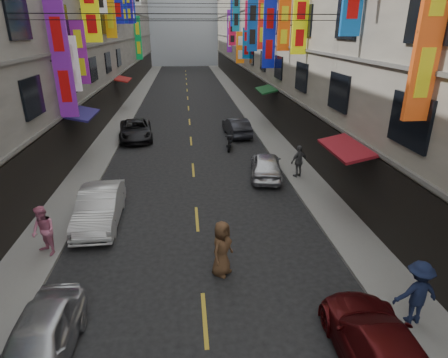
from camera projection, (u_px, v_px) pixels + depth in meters
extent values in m
cube|color=slate|center=(129.00, 109.00, 37.61)|extent=(2.00, 90.00, 0.12)
cube|color=slate|center=(246.00, 107.00, 38.75)|extent=(2.00, 90.00, 0.12)
cube|color=gray|center=(50.00, 5.00, 33.50)|extent=(10.00, 90.00, 19.00)
cube|color=black|center=(117.00, 95.00, 36.98)|extent=(0.12, 85.50, 3.00)
cube|color=#66635E|center=(116.00, 77.00, 36.34)|extent=(0.16, 90.00, 0.14)
cube|color=#66635E|center=(112.00, 42.00, 35.14)|extent=(0.16, 90.00, 0.14)
cube|color=#66635E|center=(108.00, 4.00, 33.94)|extent=(0.16, 90.00, 0.14)
cube|color=#ACA390|center=(311.00, 7.00, 35.79)|extent=(10.00, 90.00, 19.00)
cube|color=black|center=(256.00, 92.00, 38.30)|extent=(0.12, 85.50, 3.00)
cube|color=#66635E|center=(256.00, 75.00, 37.66)|extent=(0.16, 90.00, 0.14)
cube|color=#66635E|center=(257.00, 41.00, 36.47)|extent=(0.16, 90.00, 0.14)
cube|color=#66635E|center=(259.00, 5.00, 35.27)|extent=(0.16, 90.00, 0.14)
cube|color=#B3BCC8|center=(183.00, 11.00, 80.19)|extent=(18.00, 8.00, 22.00)
cube|color=#DC4C14|center=(430.00, 32.00, 10.34)|extent=(0.76, 0.18, 4.97)
cylinder|color=black|center=(432.00, 32.00, 10.35)|extent=(0.86, 0.08, 0.08)
cube|color=#67198C|center=(62.00, 61.00, 18.88)|extent=(0.92, 0.18, 5.71)
cylinder|color=black|center=(61.00, 61.00, 18.87)|extent=(1.02, 0.08, 0.08)
cube|color=white|center=(72.00, 64.00, 20.73)|extent=(0.79, 0.18, 2.96)
cylinder|color=black|center=(71.00, 64.00, 20.73)|extent=(0.89, 0.08, 0.08)
cube|color=#FAFF0D|center=(300.00, 24.00, 21.56)|extent=(0.88, 0.18, 3.28)
cylinder|color=black|center=(301.00, 24.00, 21.56)|extent=(0.98, 0.08, 0.08)
cube|color=#75167E|center=(80.00, 53.00, 22.55)|extent=(0.80, 0.18, 3.64)
cylinder|color=black|center=(79.00, 53.00, 22.55)|extent=(0.90, 0.08, 0.08)
cube|color=#E14C0C|center=(284.00, 25.00, 25.06)|extent=(0.82, 0.18, 3.25)
cylinder|color=black|center=(285.00, 25.00, 25.06)|extent=(0.92, 0.08, 0.08)
cube|color=#FFFC0D|center=(90.00, 9.00, 24.68)|extent=(1.16, 0.18, 4.14)
cylinder|color=black|center=(89.00, 9.00, 24.68)|extent=(1.26, 0.08, 0.08)
cube|color=#0E1AAE|center=(269.00, 34.00, 29.08)|extent=(0.97, 0.18, 5.09)
cylinder|color=black|center=(270.00, 34.00, 29.09)|extent=(1.07, 0.08, 0.08)
cube|color=red|center=(262.00, 23.00, 32.10)|extent=(0.72, 0.18, 4.29)
cylinder|color=black|center=(263.00, 23.00, 32.11)|extent=(0.82, 0.08, 0.08)
cube|color=orange|center=(109.00, 2.00, 31.69)|extent=(0.91, 0.18, 5.67)
cylinder|color=black|center=(108.00, 2.00, 31.69)|extent=(1.01, 0.08, 0.08)
cube|color=#0D429F|center=(253.00, 25.00, 35.75)|extent=(1.01, 0.18, 4.76)
cylinder|color=black|center=(253.00, 25.00, 35.76)|extent=(1.11, 0.08, 0.08)
cube|color=#D51441|center=(249.00, 16.00, 37.77)|extent=(0.86, 0.18, 2.76)
cylinder|color=black|center=(250.00, 16.00, 37.77)|extent=(0.96, 0.08, 0.08)
cube|color=#0D5EA5|center=(246.00, 43.00, 40.37)|extent=(0.80, 0.18, 3.17)
cylinder|color=black|center=(247.00, 43.00, 40.37)|extent=(0.90, 0.08, 0.08)
cube|color=#0D1F9A|center=(123.00, 7.00, 39.34)|extent=(0.88, 0.18, 3.29)
cylinder|color=black|center=(122.00, 7.00, 39.33)|extent=(0.98, 0.08, 0.08)
cube|color=#110D97|center=(127.00, 6.00, 41.58)|extent=(1.14, 0.18, 3.71)
cylinder|color=black|center=(127.00, 6.00, 41.58)|extent=(1.24, 0.08, 0.08)
cube|color=orange|center=(240.00, 48.00, 44.19)|extent=(0.97, 0.18, 3.54)
cylinder|color=black|center=(241.00, 48.00, 44.20)|extent=(1.07, 0.08, 0.08)
cube|color=#0C6891|center=(236.00, 10.00, 46.49)|extent=(0.89, 0.18, 4.98)
cylinder|color=black|center=(237.00, 10.00, 46.49)|extent=(0.99, 0.08, 0.08)
cube|color=#0D2197|center=(132.00, 6.00, 47.07)|extent=(0.76, 0.18, 4.04)
cylinder|color=black|center=(132.00, 6.00, 47.07)|extent=(0.86, 0.08, 0.08)
cube|color=#1137CC|center=(234.00, 5.00, 48.16)|extent=(0.92, 0.18, 5.10)
cylinder|color=black|center=(234.00, 5.00, 48.17)|extent=(1.02, 0.08, 0.08)
cube|color=red|center=(232.00, 34.00, 50.68)|extent=(0.96, 0.18, 3.04)
cylinder|color=black|center=(233.00, 34.00, 50.68)|extent=(1.06, 0.08, 0.08)
cube|color=#0C8E3F|center=(138.00, 38.00, 51.72)|extent=(0.89, 0.18, 5.68)
cylinder|color=black|center=(138.00, 38.00, 51.71)|extent=(0.99, 0.08, 0.08)
cube|color=#731C9D|center=(229.00, 31.00, 54.71)|extent=(0.71, 0.18, 5.80)
cylinder|color=black|center=(230.00, 31.00, 54.72)|extent=(0.81, 0.08, 0.08)
cube|color=maroon|center=(347.00, 147.00, 15.55)|extent=(1.39, 3.20, 0.41)
cube|color=navy|center=(82.00, 114.00, 21.72)|extent=(1.39, 3.20, 0.41)
cube|color=#13481F|center=(267.00, 89.00, 30.30)|extent=(1.39, 3.20, 0.41)
cube|color=maroon|center=(123.00, 79.00, 36.48)|extent=(1.39, 3.20, 0.41)
cylinder|color=black|center=(189.00, 14.00, 16.69)|extent=(14.00, 0.04, 0.04)
cylinder|color=black|center=(185.00, 3.00, 29.15)|extent=(14.00, 0.04, 0.04)
cylinder|color=black|center=(185.00, 19.00, 42.36)|extent=(14.00, 0.04, 0.04)
cube|color=gold|center=(205.00, 319.00, 10.54)|extent=(0.12, 2.20, 0.01)
cube|color=gold|center=(197.00, 219.00, 16.07)|extent=(0.12, 2.20, 0.01)
cube|color=gold|center=(193.00, 170.00, 21.60)|extent=(0.12, 2.20, 0.01)
cube|color=gold|center=(191.00, 141.00, 27.13)|extent=(0.12, 2.20, 0.01)
cube|color=gold|center=(190.00, 122.00, 32.67)|extent=(0.12, 2.20, 0.01)
cube|color=gold|center=(188.00, 108.00, 38.20)|extent=(0.12, 2.20, 0.01)
cube|color=gold|center=(188.00, 98.00, 43.73)|extent=(0.12, 2.20, 0.01)
cube|color=gold|center=(187.00, 90.00, 49.27)|extent=(0.12, 2.20, 0.01)
cube|color=gold|center=(187.00, 84.00, 54.80)|extent=(0.12, 2.20, 0.01)
cube|color=gold|center=(186.00, 79.00, 60.33)|extent=(0.12, 2.20, 0.01)
cube|color=gold|center=(186.00, 75.00, 65.86)|extent=(0.12, 2.20, 0.01)
cube|color=gold|center=(186.00, 71.00, 71.40)|extent=(0.12, 2.20, 0.01)
cylinder|color=black|center=(229.00, 149.00, 24.59)|extent=(0.21, 0.51, 0.50)
cylinder|color=black|center=(230.00, 143.00, 25.79)|extent=(0.21, 0.51, 0.50)
cube|color=black|center=(229.00, 144.00, 25.13)|extent=(0.54, 1.33, 0.18)
cube|color=black|center=(230.00, 138.00, 25.23)|extent=(0.42, 0.60, 0.22)
cylinder|color=black|center=(229.00, 142.00, 24.51)|extent=(0.15, 0.36, 0.88)
cylinder|color=black|center=(229.00, 136.00, 24.38)|extent=(0.50, 0.15, 0.06)
imported|color=silver|center=(39.00, 343.00, 8.90)|extent=(1.56, 3.85, 1.31)
imported|color=silver|center=(100.00, 207.00, 15.46)|extent=(1.67, 4.53, 1.48)
imported|color=black|center=(136.00, 130.00, 27.32)|extent=(2.86, 5.18, 1.37)
imported|color=#510D10|center=(382.00, 351.00, 8.66)|extent=(2.06, 4.67, 1.33)
imported|color=silver|center=(266.00, 165.00, 20.36)|extent=(2.28, 4.28, 1.38)
imported|color=#292A32|center=(237.00, 127.00, 28.26)|extent=(1.88, 4.27, 1.36)
imported|color=pink|center=(44.00, 231.00, 13.03)|extent=(1.08, 1.05, 1.84)
imported|color=#141B37|center=(417.00, 293.00, 9.97)|extent=(1.23, 0.65, 1.88)
imported|color=#505053|center=(299.00, 161.00, 20.00)|extent=(1.18, 0.96, 1.75)
imported|color=brown|center=(222.00, 248.00, 12.15)|extent=(1.08, 1.13, 1.92)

